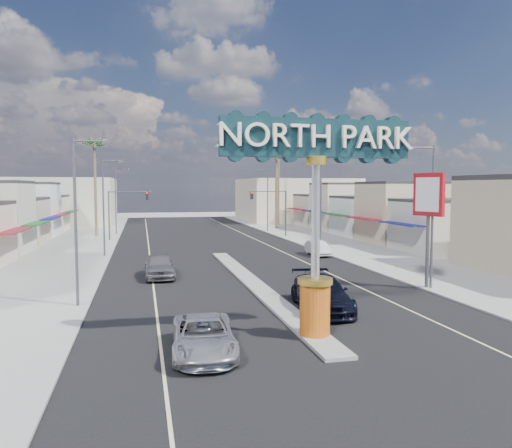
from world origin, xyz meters
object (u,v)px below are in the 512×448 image
palm_left_far (94,148)px  suv_right (321,293)px  car_parked_left (159,266)px  bank_pylon_sign (429,201)px  traffic_signal_left (124,205)px  palm_right_far (279,151)px  suv_left (204,336)px  streetlight_r_mid (319,201)px  traffic_signal_right (272,204)px  streetlight_l_near (79,214)px  streetlight_l_far (117,197)px  streetlight_r_far (266,197)px  palm_right_mid (276,160)px  car_parked_right (318,248)px  streetlight_l_mid (105,202)px  streetlight_r_near (430,210)px  gateway_sign (316,200)px

palm_left_far → suv_right: 47.13m
car_parked_left → bank_pylon_sign: size_ratio=0.71×
traffic_signal_left → palm_right_far: bearing=36.7°
suv_left → streetlight_r_mid: bearing=66.3°
palm_left_far → traffic_signal_right: bearing=-15.1°
streetlight_l_near → streetlight_r_mid: bearing=43.8°
streetlight_l_far → traffic_signal_right: bearing=-22.2°
traffic_signal_right → streetlight_l_near: 39.26m
streetlight_r_mid → palm_right_far: palm_right_far is taller
streetlight_r_mid → streetlight_l_near: bearing=-136.2°
streetlight_l_near → streetlight_r_mid: (20.87, 20.00, 0.00)m
suv_left → streetlight_r_far: bearing=77.4°
streetlight_l_near → streetlight_l_far: (0.00, 42.00, 0.00)m
streetlight_r_far → palm_right_mid: palm_right_mid is taller
streetlight_r_mid → car_parked_right: bearing=-111.8°
traffic_signal_right → streetlight_r_far: bearing=81.1°
streetlight_l_mid → palm_right_mid: (23.43, 26.00, 5.54)m
suv_left → bank_pylon_sign: size_ratio=0.71×
streetlight_r_mid → car_parked_right: 5.83m
car_parked_left → car_parked_right: (14.99, 8.39, -0.18)m
streetlight_l_near → streetlight_l_far: same height
streetlight_r_far → suv_left: size_ratio=1.74×
palm_right_far → streetlight_r_mid: bearing=-98.1°
traffic_signal_left → streetlight_l_far: 8.14m
traffic_signal_right → streetlight_l_mid: streetlight_l_mid is taller
streetlight_l_mid → suv_left: bearing=-79.2°
palm_right_far → car_parked_left: palm_right_far is taller
streetlight_r_near → streetlight_r_mid: 20.00m
bank_pylon_sign → traffic_signal_left: bearing=102.3°
streetlight_r_far → bank_pylon_sign: (0.06, -41.69, 0.53)m
palm_right_mid → bank_pylon_sign: 46.03m
traffic_signal_right → suv_right: traffic_signal_right is taller
streetlight_l_near → bank_pylon_sign: bearing=0.8°
streetlight_r_mid → palm_right_mid: (2.57, 26.00, 5.54)m
car_parked_left → traffic_signal_left: bearing=97.3°
streetlight_l_near → palm_right_far: size_ratio=0.64×
gateway_sign → traffic_signal_left: 43.04m
streetlight_r_far → palm_right_far: bearing=65.5°
gateway_sign → streetlight_r_mid: (10.43, 28.02, -0.86)m
palm_right_mid → bank_pylon_sign: bearing=-93.1°
streetlight_l_far → palm_right_far: bearing=21.5°
bank_pylon_sign → traffic_signal_right: bearing=74.2°
gateway_sign → streetlight_r_near: (10.43, 8.02, -0.86)m
streetlight_l_mid → palm_right_mid: size_ratio=0.74×
palm_right_mid → car_parked_right: bearing=-97.7°
streetlight_r_near → bank_pylon_sign: (0.06, 0.31, 0.53)m
suv_left → car_parked_right: bearing=65.5°
traffic_signal_left → palm_right_far: (24.18, 18.01, 8.11)m
streetlight_r_mid → streetlight_l_mid: bearing=180.0°
streetlight_r_near → palm_right_far: (4.57, 52.00, 7.32)m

